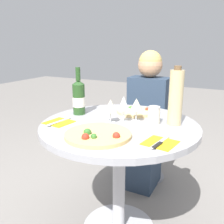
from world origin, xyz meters
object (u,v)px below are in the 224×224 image
object	(u,v)px
chair_behind_diner	(149,134)
dining_table	(119,147)
seated_diner	(145,123)
pizza_large	(98,135)
tall_carafe	(176,97)
wine_bottle	(79,97)

from	to	relation	value
chair_behind_diner	dining_table	bearing A→B (deg)	95.26
dining_table	seated_diner	bearing A→B (deg)	96.24
pizza_large	tall_carafe	world-z (taller)	tall_carafe
wine_bottle	tall_carafe	world-z (taller)	tall_carafe
pizza_large	tall_carafe	xyz separation A→B (m)	(0.31, 0.39, 0.16)
tall_carafe	chair_behind_diner	bearing A→B (deg)	118.69
dining_table	pizza_large	size ratio (longest dim) A/B	2.72
seated_diner	pizza_large	bearing A→B (deg)	94.25
seated_diner	tall_carafe	distance (m)	0.78
chair_behind_diner	wine_bottle	bearing A→B (deg)	70.90
pizza_large	wine_bottle	xyz separation A→B (m)	(-0.34, 0.32, 0.11)
wine_bottle	tall_carafe	xyz separation A→B (m)	(0.64, 0.07, 0.05)
chair_behind_diner	wine_bottle	distance (m)	0.94
seated_diner	wine_bottle	world-z (taller)	seated_diner
pizza_large	chair_behind_diner	bearing A→B (deg)	93.73
seated_diner	pizza_large	size ratio (longest dim) A/B	3.35
dining_table	wine_bottle	bearing A→B (deg)	169.30
tall_carafe	pizza_large	bearing A→B (deg)	-128.41
dining_table	tall_carafe	size ratio (longest dim) A/B	2.75
wine_bottle	tall_carafe	distance (m)	0.65
chair_behind_diner	wine_bottle	world-z (taller)	wine_bottle
dining_table	chair_behind_diner	world-z (taller)	chair_behind_diner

